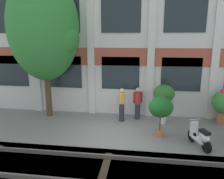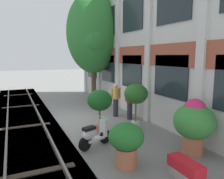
# 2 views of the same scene
# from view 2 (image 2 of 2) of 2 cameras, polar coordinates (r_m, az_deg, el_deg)

# --- Properties ---
(ground_plane) EXTENTS (80.00, 80.00, 0.00)m
(ground_plane) POSITION_cam_2_polar(r_m,az_deg,el_deg) (10.82, -8.14, -7.75)
(ground_plane) COLOR slate
(apartment_facade) EXTENTS (15.77, 0.64, 7.84)m
(apartment_facade) POSITION_cam_2_polar(r_m,az_deg,el_deg) (11.65, 6.33, 12.87)
(apartment_facade) COLOR silver
(apartment_facade) RESTS_ON ground
(rail_tracks) EXTENTS (23.41, 2.80, 0.43)m
(rail_tracks) POSITION_cam_2_polar(r_m,az_deg,el_deg) (10.47, -21.65, -9.64)
(rail_tracks) COLOR #5B5449
(rail_tracks) RESTS_ON ground
(broadleaf_tree) EXTENTS (3.61, 3.44, 7.12)m
(broadleaf_tree) POSITION_cam_2_polar(r_m,az_deg,el_deg) (14.61, -4.95, 14.10)
(broadleaf_tree) COLOR #4C3826
(broadleaf_tree) RESTS_ON ground
(potted_plant_square_trough) EXTENTS (1.13, 0.57, 0.49)m
(potted_plant_square_trough) POSITION_cam_2_polar(r_m,az_deg,el_deg) (6.11, 18.62, -19.27)
(potted_plant_square_trough) COLOR gray
(potted_plant_square_trough) RESTS_ON ground
(potted_plant_tall_urn) EXTENTS (1.01, 1.01, 1.72)m
(potted_plant_tall_urn) POSITION_cam_2_polar(r_m,az_deg,el_deg) (8.83, -3.22, -3.11)
(potted_plant_tall_urn) COLOR #B76647
(potted_plant_tall_urn) RESTS_ON ground
(potted_plant_fluted_column) EXTENTS (1.27, 1.27, 1.77)m
(potted_plant_fluted_column) POSITION_cam_2_polar(r_m,az_deg,el_deg) (7.29, 20.65, -7.95)
(potted_plant_fluted_column) COLOR #B76647
(potted_plant_fluted_column) RESTS_ON ground
(potted_plant_low_pan) EXTENTS (1.00, 1.00, 1.91)m
(potted_plant_low_pan) POSITION_cam_2_polar(r_m,az_deg,el_deg) (9.24, 6.28, -1.47)
(potted_plant_low_pan) COLOR beige
(potted_plant_low_pan) RESTS_ON ground
(potted_plant_glazed_jar) EXTENTS (0.99, 0.99, 1.26)m
(potted_plant_glazed_jar) POSITION_cam_2_polar(r_m,az_deg,el_deg) (6.16, 3.72, -13.33)
(potted_plant_glazed_jar) COLOR #B76647
(potted_plant_glazed_jar) RESTS_ON ground
(scooter_second_parked) EXTENTS (0.70, 1.32, 0.98)m
(scooter_second_parked) POSITION_cam_2_polar(r_m,az_deg,el_deg) (7.49, -4.74, -11.76)
(scooter_second_parked) COLOR black
(scooter_second_parked) RESTS_ON ground
(resident_by_doorway) EXTENTS (0.47, 0.34, 1.64)m
(resident_by_doorway) POSITION_cam_2_polar(r_m,az_deg,el_deg) (10.58, 4.65, -3.15)
(resident_by_doorway) COLOR #282833
(resident_by_doorway) RESTS_ON ground
(resident_watching_tracks) EXTENTS (0.34, 0.52, 1.66)m
(resident_watching_tracks) POSITION_cam_2_polar(r_m,az_deg,el_deg) (11.07, 0.96, -2.52)
(resident_watching_tracks) COLOR #282833
(resident_watching_tracks) RESTS_ON ground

